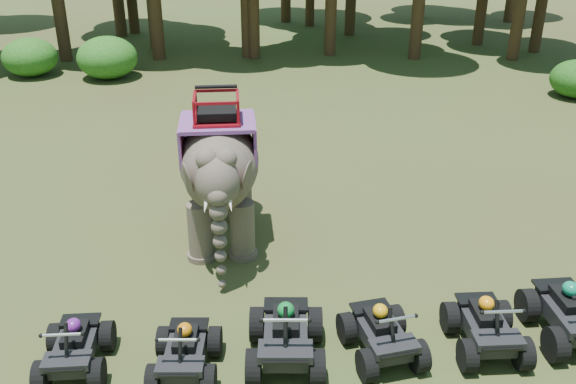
# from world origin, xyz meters

# --- Properties ---
(ground) EXTENTS (110.00, 110.00, 0.00)m
(ground) POSITION_xyz_m (0.00, 0.00, 0.00)
(ground) COLOR #47381E
(ground) RESTS_ON ground
(elephant) EXTENTS (1.95, 4.30, 3.59)m
(elephant) POSITION_xyz_m (-1.41, 2.79, 1.80)
(elephant) COLOR brown
(elephant) RESTS_ON ground
(atv_0) EXTENTS (1.17, 1.58, 1.15)m
(atv_0) POSITION_xyz_m (-3.99, -1.57, 0.57)
(atv_0) COLOR black
(atv_0) RESTS_ON ground
(atv_1) EXTENTS (1.28, 1.66, 1.15)m
(atv_1) POSITION_xyz_m (-2.09, -1.89, 0.57)
(atv_1) COLOR black
(atv_1) RESTS_ON ground
(atv_2) EXTENTS (1.52, 1.96, 1.35)m
(atv_2) POSITION_xyz_m (-0.34, -1.73, 0.68)
(atv_2) COLOR black
(atv_2) RESTS_ON ground
(atv_3) EXTENTS (1.41, 1.78, 1.20)m
(atv_3) POSITION_xyz_m (1.37, -1.76, 0.60)
(atv_3) COLOR black
(atv_3) RESTS_ON ground
(atv_4) EXTENTS (1.30, 1.73, 1.24)m
(atv_4) POSITION_xyz_m (3.28, -1.78, 0.62)
(atv_4) COLOR black
(atv_4) RESTS_ON ground
(atv_5) EXTENTS (1.35, 1.83, 1.35)m
(atv_5) POSITION_xyz_m (4.94, -1.62, 0.67)
(atv_5) COLOR black
(atv_5) RESTS_ON ground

